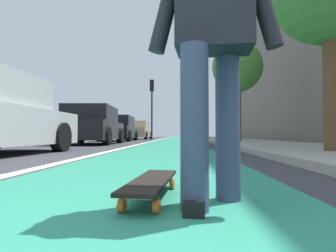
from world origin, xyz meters
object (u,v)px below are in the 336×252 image
(parked_car_mid, at_px, (92,126))
(parked_car_end, at_px, (138,131))
(parked_car_far, at_px, (119,129))
(skater_person, at_px, (213,30))
(traffic_light, at_px, (152,98))
(street_tree_mid, at_px, (237,68))
(skateboard, at_px, (151,183))

(parked_car_mid, xyz_separation_m, parked_car_end, (12.37, 0.01, 0.00))
(parked_car_far, bearing_deg, parked_car_mid, -178.23)
(parked_car_far, distance_m, parked_car_end, 6.74)
(parked_car_far, height_order, parked_car_end, parked_car_end)
(skater_person, distance_m, traffic_light, 18.45)
(parked_car_mid, xyz_separation_m, traffic_light, (8.78, -1.50, 2.24))
(parked_car_end, bearing_deg, skater_person, -170.44)
(parked_car_far, distance_m, street_tree_mid, 7.92)
(parked_car_end, relative_size, street_tree_mid, 1.02)
(parked_car_end, bearing_deg, skateboard, -171.27)
(skater_person, relative_size, parked_car_end, 0.36)
(traffic_light, distance_m, street_tree_mid, 8.59)
(skater_person, relative_size, parked_car_far, 0.37)
(parked_car_mid, height_order, street_tree_mid, street_tree_mid)
(parked_car_mid, height_order, traffic_light, traffic_light)
(parked_car_far, xyz_separation_m, traffic_light, (3.14, -1.67, 2.25))
(parked_car_end, bearing_deg, street_tree_mid, -150.90)
(skateboard, xyz_separation_m, traffic_light, (18.06, 1.82, 2.87))
(skateboard, bearing_deg, parked_car_far, 13.17)
(parked_car_far, distance_m, traffic_light, 4.21)
(parked_car_end, height_order, traffic_light, traffic_light)
(parked_car_far, bearing_deg, parked_car_end, -1.40)
(parked_car_mid, xyz_separation_m, street_tree_mid, (1.50, -6.04, 2.62))
(skateboard, distance_m, traffic_light, 18.37)
(parked_car_end, bearing_deg, parked_car_far, 178.60)
(street_tree_mid, bearing_deg, skateboard, 165.80)
(parked_car_far, xyz_separation_m, parked_car_end, (6.73, -0.16, 0.00))
(parked_car_mid, relative_size, parked_car_far, 0.96)
(skater_person, xyz_separation_m, traffic_light, (18.21, 2.16, 2.03))
(parked_car_far, relative_size, parked_car_end, 0.97)
(skater_person, bearing_deg, skateboard, 66.73)
(street_tree_mid, bearing_deg, parked_car_end, 29.10)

